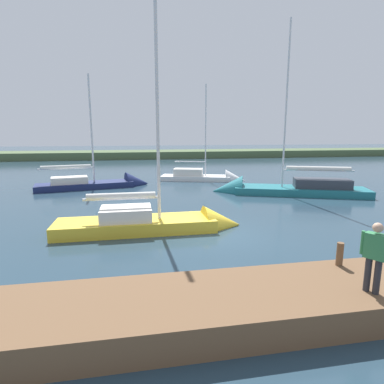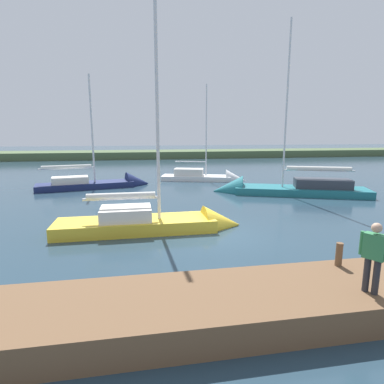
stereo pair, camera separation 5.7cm
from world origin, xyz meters
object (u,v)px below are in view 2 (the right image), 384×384
Objects in this scene: sailboat_far_right at (278,191)px; person_on_dock at (374,254)px; sailboat_mid_channel at (161,226)px; sailboat_far_left at (210,179)px; mooring_post_near at (339,254)px; sailboat_outer_mooring at (104,184)px.

person_on_dock is (4.71, 14.68, 1.47)m from sailboat_far_right.
sailboat_far_left is at bearing 68.11° from sailboat_mid_channel.
sailboat_mid_channel is at bearing -55.19° from mooring_post_near.
sailboat_far_left reaches higher than person_on_dock.
sailboat_mid_channel is 1.12× the size of sailboat_outer_mooring.
sailboat_far_left is 0.89× the size of sailboat_mid_channel.
sailboat_far_left is 5.83× the size of person_on_dock.
sailboat_outer_mooring is (3.64, -12.04, 0.03)m from sailboat_mid_channel.
sailboat_mid_channel reaches higher than sailboat_far_left.
sailboat_far_left is 9.37m from sailboat_outer_mooring.
sailboat_mid_channel is 11.29m from sailboat_far_right.
sailboat_far_left is 15.14m from sailboat_mid_channel.
sailboat_far_right reaches higher than person_on_dock.
sailboat_far_left reaches higher than mooring_post_near.
sailboat_mid_channel is 8.80m from person_on_dock.
sailboat_mid_channel is 12.57m from sailboat_outer_mooring.
sailboat_far_left is 7.81m from sailboat_far_right.
sailboat_far_right is (-8.82, -7.04, -0.01)m from sailboat_mid_channel.
sailboat_far_right is at bearing -139.97° from person_on_dock.
sailboat_mid_channel reaches higher than sailboat_outer_mooring.
mooring_post_near is 1.56m from person_on_dock.
mooring_post_near is 0.39× the size of person_on_dock.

